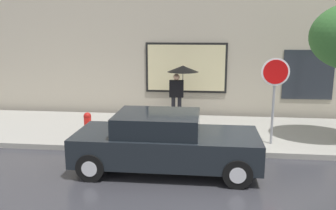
{
  "coord_description": "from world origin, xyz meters",
  "views": [
    {
      "loc": [
        -0.3,
        -8.08,
        3.31
      ],
      "look_at": [
        -1.41,
        1.8,
        1.2
      ],
      "focal_mm": 38.01,
      "sensor_mm": 36.0,
      "label": 1
    }
  ],
  "objects_px": {
    "pedestrian_with_umbrella": "(181,76)",
    "stop_sign": "(275,84)",
    "fire_hydrant": "(88,124)",
    "parked_car": "(165,142)"
  },
  "relations": [
    {
      "from": "pedestrian_with_umbrella",
      "to": "stop_sign",
      "type": "bearing_deg",
      "value": -41.12
    },
    {
      "from": "fire_hydrant",
      "to": "stop_sign",
      "type": "distance_m",
      "value": 5.6
    },
    {
      "from": "fire_hydrant",
      "to": "stop_sign",
      "type": "xyz_separation_m",
      "value": [
        5.43,
        -0.26,
        1.36
      ]
    },
    {
      "from": "stop_sign",
      "to": "pedestrian_with_umbrella",
      "type": "bearing_deg",
      "value": 138.88
    },
    {
      "from": "parked_car",
      "to": "fire_hydrant",
      "type": "height_order",
      "value": "parked_car"
    },
    {
      "from": "fire_hydrant",
      "to": "stop_sign",
      "type": "bearing_deg",
      "value": -2.7
    },
    {
      "from": "pedestrian_with_umbrella",
      "to": "parked_car",
      "type": "bearing_deg",
      "value": -90.72
    },
    {
      "from": "parked_car",
      "to": "stop_sign",
      "type": "relative_size",
      "value": 1.78
    },
    {
      "from": "fire_hydrant",
      "to": "pedestrian_with_umbrella",
      "type": "bearing_deg",
      "value": 38.66
    },
    {
      "from": "fire_hydrant",
      "to": "pedestrian_with_umbrella",
      "type": "distance_m",
      "value": 3.64
    }
  ]
}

